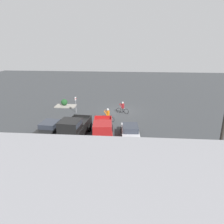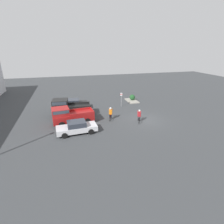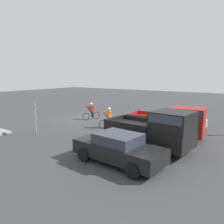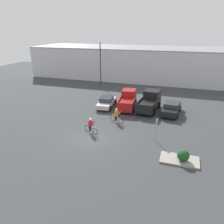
% 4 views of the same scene
% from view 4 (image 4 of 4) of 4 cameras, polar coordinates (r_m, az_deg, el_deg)
% --- Properties ---
extents(ground_plane, '(80.00, 80.00, 0.00)m').
position_cam_4_polar(ground_plane, '(21.44, -5.53, -6.55)').
color(ground_plane, '#383A3D').
extents(warehouse_building, '(45.55, 11.98, 6.21)m').
position_cam_4_polar(warehouse_building, '(46.50, 8.24, 12.56)').
color(warehouse_building, silver).
rests_on(warehouse_building, ground_plane).
extents(sedan_0, '(2.11, 4.47, 1.36)m').
position_cam_4_polar(sedan_0, '(29.16, -1.43, 2.67)').
color(sedan_0, silver).
rests_on(sedan_0, ground_plane).
extents(pickup_truck_0, '(2.51, 5.09, 2.15)m').
position_cam_4_polar(pickup_truck_0, '(28.84, 4.15, 3.29)').
color(pickup_truck_0, maroon).
rests_on(pickup_truck_0, ground_plane).
extents(pickup_truck_1, '(2.67, 5.15, 2.33)m').
position_cam_4_polar(pickup_truck_1, '(28.39, 9.88, 2.93)').
color(pickup_truck_1, black).
rests_on(pickup_truck_1, ground_plane).
extents(sedan_1, '(2.30, 4.66, 1.47)m').
position_cam_4_polar(sedan_1, '(27.66, 15.23, 1.01)').
color(sedan_1, black).
rests_on(sedan_1, ground_plane).
extents(cyclist_0, '(1.72, 0.74, 1.69)m').
position_cam_4_polar(cyclist_0, '(24.22, 1.20, -0.85)').
color(cyclist_0, black).
rests_on(cyclist_0, ground_plane).
extents(cyclist_1, '(1.72, 0.74, 1.63)m').
position_cam_4_polar(cyclist_1, '(21.95, -5.56, -3.53)').
color(cyclist_1, black).
rests_on(cyclist_1, ground_plane).
extents(fire_lane_sign, '(0.15, 0.28, 2.32)m').
position_cam_4_polar(fire_lane_sign, '(20.47, 11.49, -3.94)').
color(fire_lane_sign, '#9E9EA3').
rests_on(fire_lane_sign, ground_plane).
extents(lamppost, '(0.36, 0.36, 7.68)m').
position_cam_4_polar(lamppost, '(38.99, -3.05, 13.09)').
color(lamppost, '#2D2823').
rests_on(lamppost, ground_plane).
extents(curb_island, '(3.03, 1.69, 0.15)m').
position_cam_4_polar(curb_island, '(18.65, 17.21, -11.85)').
color(curb_island, gray).
rests_on(curb_island, ground_plane).
extents(shrub, '(0.96, 0.96, 0.96)m').
position_cam_4_polar(shrub, '(18.24, 18.11, -10.72)').
color(shrub, '#1E4C23').
rests_on(shrub, curb_island).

